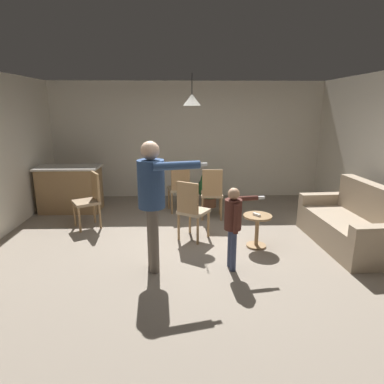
{
  "coord_description": "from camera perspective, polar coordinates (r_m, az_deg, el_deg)",
  "views": [
    {
      "loc": [
        -0.1,
        -4.57,
        2.15
      ],
      "look_at": [
        0.02,
        -0.25,
        1.0
      ],
      "focal_mm": 30.43,
      "sensor_mm": 36.0,
      "label": 1
    }
  ],
  "objects": [
    {
      "name": "person_adult",
      "position": [
        4.19,
        -6.93,
        -0.08
      ],
      "size": [
        0.88,
        0.49,
        1.73
      ],
      "rotation": [
        0.0,
        0.0,
        -1.33
      ],
      "color": "#60564C",
      "rests_on": "ground"
    },
    {
      "name": "wall_back",
      "position": [
        7.82,
        -0.86,
        9.01
      ],
      "size": [
        6.4,
        0.1,
        2.7
      ],
      "primitive_type": "cube",
      "color": "silver",
      "rests_on": "ground"
    },
    {
      "name": "dining_chair_spare",
      "position": [
        6.13,
        -17.44,
        -0.99
      ],
      "size": [
        0.58,
        0.58,
        1.0
      ],
      "rotation": [
        0.0,
        0.0,
        2.1
      ],
      "color": "#99754C",
      "rests_on": "ground"
    },
    {
      "name": "ground",
      "position": [
        5.05,
        -0.32,
        -10.27
      ],
      "size": [
        7.68,
        7.68,
        0.0
      ],
      "primitive_type": "plane",
      "color": "gray"
    },
    {
      "name": "kitchen_counter",
      "position": [
        7.22,
        -20.53,
        0.54
      ],
      "size": [
        1.26,
        0.66,
        0.95
      ],
      "color": "#99754C",
      "rests_on": "ground"
    },
    {
      "name": "ceiling_light_pendant",
      "position": [
        5.97,
        -0.01,
        15.86
      ],
      "size": [
        0.32,
        0.32,
        0.55
      ],
      "color": "silver"
    },
    {
      "name": "dining_chair_centre_back",
      "position": [
        5.25,
        -0.12,
        -2.9
      ],
      "size": [
        0.58,
        0.58,
        1.0
      ],
      "rotation": [
        0.0,
        0.0,
        5.72
      ],
      "color": "#99754C",
      "rests_on": "ground"
    },
    {
      "name": "dining_chair_near_wall",
      "position": [
        6.27,
        3.51,
        0.04
      ],
      "size": [
        0.44,
        0.44,
        1.0
      ],
      "rotation": [
        0.0,
        0.0,
        6.23
      ],
      "color": "#99754C",
      "rests_on": "ground"
    },
    {
      "name": "couch_floral",
      "position": [
        5.71,
        26.0,
        -5.24
      ],
      "size": [
        0.96,
        1.85,
        1.0
      ],
      "rotation": [
        0.0,
        0.0,
        1.63
      ],
      "color": "tan",
      "rests_on": "ground"
    },
    {
      "name": "potted_plant_corner",
      "position": [
        7.06,
        3.07,
        0.85
      ],
      "size": [
        0.52,
        0.52,
        0.8
      ],
      "color": "brown",
      "rests_on": "ground"
    },
    {
      "name": "dining_chair_by_counter",
      "position": [
        6.68,
        -2.23,
        0.98
      ],
      "size": [
        0.5,
        0.5,
        1.0
      ],
      "rotation": [
        0.0,
        0.0,
        0.22
      ],
      "color": "#99754C",
      "rests_on": "ground"
    },
    {
      "name": "person_child",
      "position": [
        4.31,
        7.31,
        -4.81
      ],
      "size": [
        0.57,
        0.38,
        1.13
      ],
      "rotation": [
        0.0,
        0.0,
        -1.42
      ],
      "color": "#384260",
      "rests_on": "ground"
    },
    {
      "name": "spare_remote_on_table",
      "position": [
        5.08,
        11.26,
        -3.91
      ],
      "size": [
        0.11,
        0.12,
        0.04
      ],
      "primitive_type": "cube",
      "rotation": [
        0.0,
        0.0,
        0.68
      ],
      "color": "white",
      "rests_on": "side_table_by_couch"
    },
    {
      "name": "side_table_by_couch",
      "position": [
        5.18,
        11.33,
        -6.02
      ],
      "size": [
        0.44,
        0.44,
        0.52
      ],
      "color": "#99754C",
      "rests_on": "ground"
    }
  ]
}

